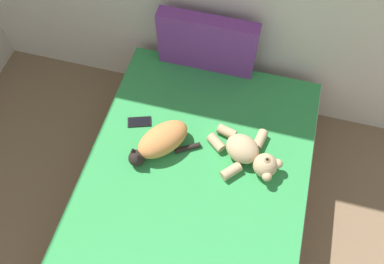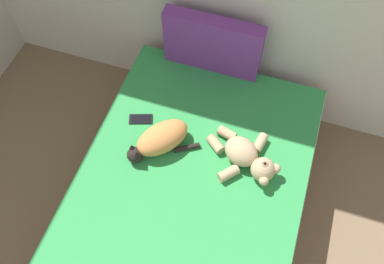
{
  "view_description": "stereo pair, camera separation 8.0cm",
  "coord_description": "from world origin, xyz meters",
  "px_view_note": "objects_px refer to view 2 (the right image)",
  "views": [
    {
      "loc": [
        2.11,
        2.48,
        2.68
      ],
      "look_at": [
        1.78,
        3.72,
        0.54
      ],
      "focal_mm": 38.31,
      "sensor_mm": 36.0,
      "label": 1
    },
    {
      "loc": [
        2.19,
        2.5,
        2.68
      ],
      "look_at": [
        1.78,
        3.72,
        0.54
      ],
      "focal_mm": 38.31,
      "sensor_mm": 36.0,
      "label": 2
    }
  ],
  "objects_px": {
    "patterned_cushion": "(213,44)",
    "teddy_bear": "(247,157)",
    "cat": "(160,140)",
    "cell_phone": "(141,119)",
    "bed": "(185,211)"
  },
  "relations": [
    {
      "from": "bed",
      "to": "cell_phone",
      "type": "relative_size",
      "value": 12.81
    },
    {
      "from": "teddy_bear",
      "to": "cell_phone",
      "type": "xyz_separation_m",
      "value": [
        -0.71,
        0.08,
        -0.06
      ]
    },
    {
      "from": "cat",
      "to": "teddy_bear",
      "type": "bearing_deg",
      "value": 5.81
    },
    {
      "from": "patterned_cushion",
      "to": "teddy_bear",
      "type": "height_order",
      "value": "patterned_cushion"
    },
    {
      "from": "patterned_cushion",
      "to": "teddy_bear",
      "type": "relative_size",
      "value": 1.37
    },
    {
      "from": "cat",
      "to": "cell_phone",
      "type": "relative_size",
      "value": 2.49
    },
    {
      "from": "cell_phone",
      "to": "cat",
      "type": "bearing_deg",
      "value": -36.48
    },
    {
      "from": "bed",
      "to": "cat",
      "type": "bearing_deg",
      "value": 132.43
    },
    {
      "from": "bed",
      "to": "patterned_cushion",
      "type": "relative_size",
      "value": 3.23
    },
    {
      "from": "patterned_cushion",
      "to": "cell_phone",
      "type": "relative_size",
      "value": 3.97
    },
    {
      "from": "bed",
      "to": "patterned_cushion",
      "type": "xyz_separation_m",
      "value": [
        -0.14,
        0.98,
        0.45
      ]
    },
    {
      "from": "bed",
      "to": "cat",
      "type": "height_order",
      "value": "cat"
    },
    {
      "from": "cat",
      "to": "teddy_bear",
      "type": "relative_size",
      "value": 0.86
    },
    {
      "from": "bed",
      "to": "cell_phone",
      "type": "bearing_deg",
      "value": 136.71
    },
    {
      "from": "patterned_cushion",
      "to": "cat",
      "type": "relative_size",
      "value": 1.6
    }
  ]
}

